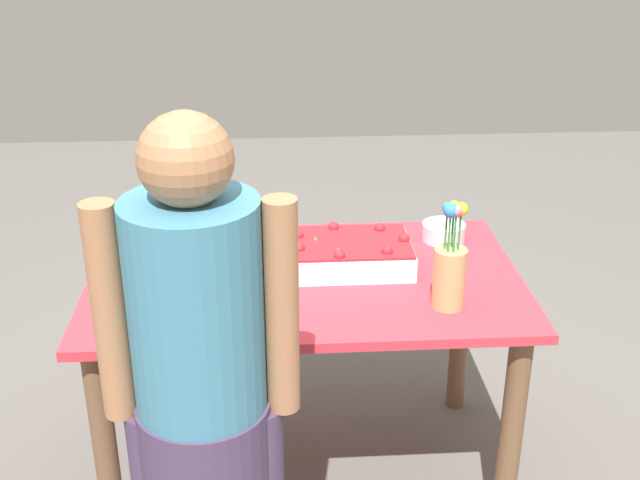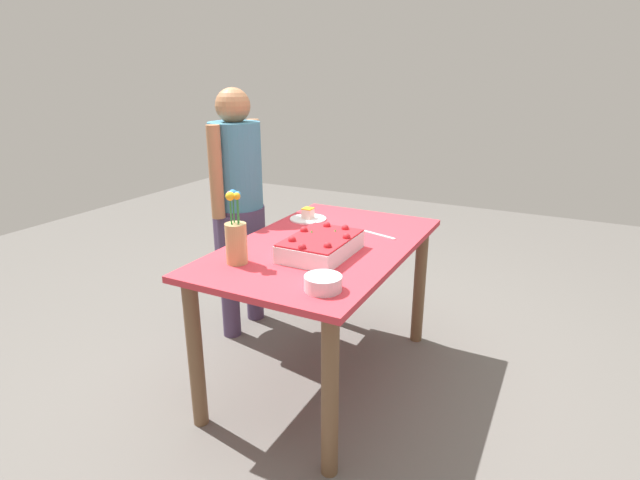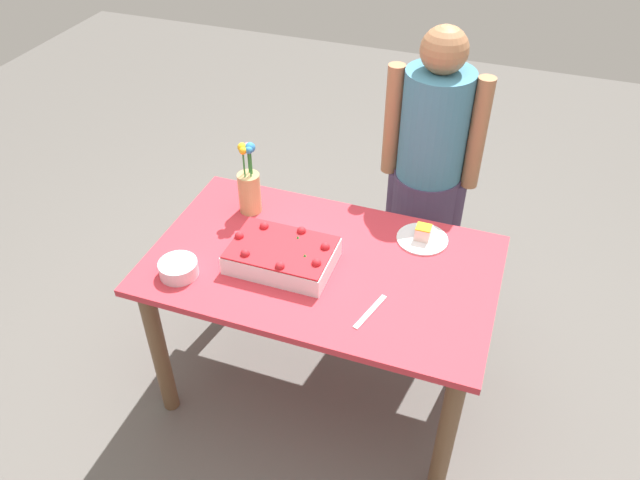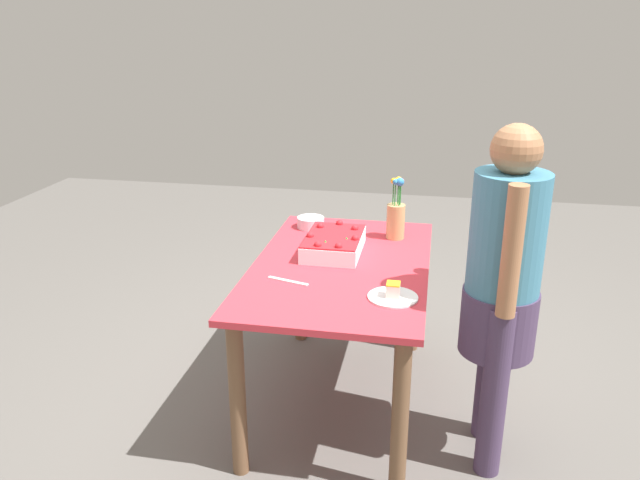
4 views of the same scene
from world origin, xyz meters
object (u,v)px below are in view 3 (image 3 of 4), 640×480
(sheet_cake, at_px, (282,255))
(cake_knife, at_px, (370,312))
(person_standing, at_px, (430,164))
(fruit_bowl, at_px, (178,268))
(flower_vase, at_px, (249,187))
(serving_plate_with_slice, at_px, (422,237))

(sheet_cake, xyz_separation_m, cake_knife, (-0.40, 0.14, -0.04))
(cake_knife, xyz_separation_m, person_standing, (-0.02, -0.91, 0.09))
(sheet_cake, relative_size, fruit_bowl, 2.67)
(flower_vase, xyz_separation_m, fruit_bowl, (0.09, 0.47, -0.09))
(flower_vase, distance_m, fruit_bowl, 0.49)
(person_standing, bearing_deg, serving_plate_with_slice, 9.15)
(sheet_cake, height_order, flower_vase, flower_vase)
(sheet_cake, relative_size, cake_knife, 2.01)
(cake_knife, distance_m, person_standing, 0.92)
(sheet_cake, distance_m, fruit_bowl, 0.40)
(sheet_cake, distance_m, flower_vase, 0.40)
(serving_plate_with_slice, xyz_separation_m, flower_vase, (0.75, 0.05, 0.10))
(serving_plate_with_slice, relative_size, flower_vase, 0.64)
(person_standing, bearing_deg, fruit_bowl, -38.52)
(sheet_cake, height_order, person_standing, person_standing)
(cake_knife, xyz_separation_m, flower_vase, (0.66, -0.42, 0.12))
(serving_plate_with_slice, height_order, cake_knife, serving_plate_with_slice)
(serving_plate_with_slice, bearing_deg, person_standing, -80.85)
(sheet_cake, bearing_deg, cake_knife, 160.84)
(sheet_cake, xyz_separation_m, fruit_bowl, (0.35, 0.19, -0.02))
(fruit_bowl, xyz_separation_m, person_standing, (-0.77, -0.96, 0.06))
(fruit_bowl, bearing_deg, person_standing, -128.52)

